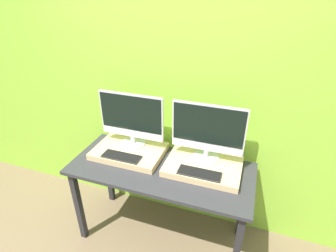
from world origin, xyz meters
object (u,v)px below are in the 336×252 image
at_px(monitor_left, 132,119).
at_px(keyboard_right, 199,173).
at_px(monitor_right, 208,131).
at_px(keyboard_left, 121,156).

distance_m(monitor_left, keyboard_right, 0.74).
bearing_deg(monitor_right, keyboard_left, -161.32).
xyz_separation_m(monitor_left, keyboard_right, (0.66, -0.22, -0.24)).
bearing_deg(monitor_right, keyboard_right, -90.00).
bearing_deg(keyboard_right, keyboard_left, 180.00).
height_order(monitor_left, monitor_right, same).
distance_m(monitor_right, keyboard_right, 0.33).
bearing_deg(monitor_left, keyboard_right, -18.68).
height_order(monitor_left, keyboard_right, monitor_left).
xyz_separation_m(keyboard_left, monitor_right, (0.66, 0.22, 0.24)).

